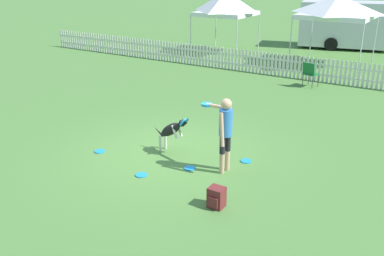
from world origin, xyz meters
The scene contains 13 objects.
ground_plane centered at (0.00, 0.00, 0.00)m, with size 240.00×240.00×0.00m, color #4C7A38.
handler_person centered at (1.51, -0.17, 1.03)m, with size 0.93×0.76×1.64m.
leaping_dog centered at (0.03, 0.02, 0.59)m, with size 1.06×0.37×0.98m.
frisbee_near_handler centered at (0.14, -1.29, 0.01)m, with size 0.25×0.25×0.02m.
frisbee_near_dog centered at (0.84, -0.46, 0.01)m, with size 0.25×0.25×0.02m.
frisbee_midfield centered at (1.73, 0.53, 0.01)m, with size 0.25×0.25×0.02m.
frisbee_far_scatter centered at (-1.48, -0.84, 0.01)m, with size 0.25×0.25×0.02m.
backpack_on_grass centered at (2.10, -1.54, 0.19)m, with size 0.29×0.29×0.39m.
picket_fence centered at (0.00, 8.59, 0.45)m, with size 26.68×0.04×0.90m.
folding_chair_blue_left centered at (0.90, 7.59, 0.55)m, with size 0.58×0.59×0.91m.
canopy_tent_main centered at (-4.81, 11.77, 2.44)m, with size 2.59×2.59×3.02m.
canopy_tent_secondary centered at (0.62, 11.63, 2.53)m, with size 2.94×2.94×3.01m.
equipment_trailer centered at (-0.11, 16.49, 1.28)m, with size 5.49×3.23×2.42m.
Camera 1 is at (5.37, -7.59, 4.16)m, focal length 40.00 mm.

